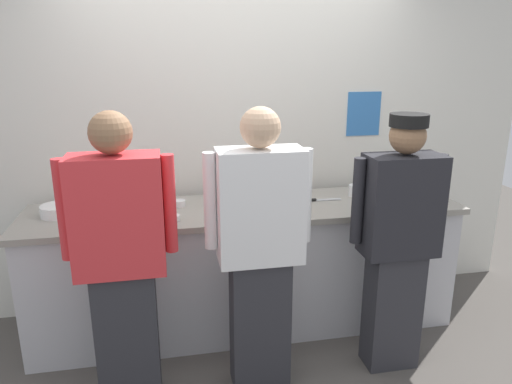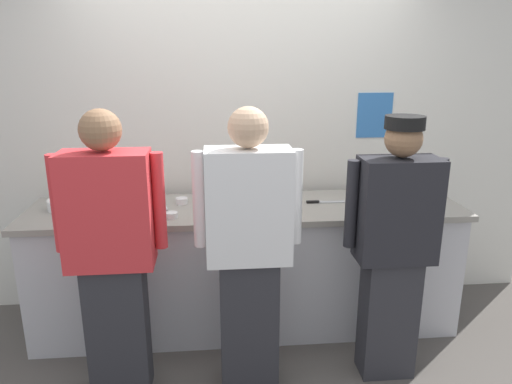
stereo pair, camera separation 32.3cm
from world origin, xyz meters
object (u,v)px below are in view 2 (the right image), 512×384
mixing_bowl_steel (237,197)px  squeeze_bottle_primary (270,200)px  plate_stack_front (64,204)px  sheet_tray (135,206)px  plate_stack_rear (406,200)px  chefs_knife (322,202)px  ramekin_red_sauce (182,201)px  ramekin_orange_sauce (172,215)px  chef_far_right (394,245)px  deli_cup (360,194)px  squeeze_bottle_secondary (284,200)px  chef_center (249,247)px  chef_near_left (112,252)px

mixing_bowl_steel → squeeze_bottle_primary: size_ratio=1.62×
plate_stack_front → sheet_tray: size_ratio=0.55×
plate_stack_rear → chefs_knife: plate_stack_rear is taller
ramekin_red_sauce → chefs_knife: (0.99, -0.07, -0.02)m
ramekin_orange_sauce → mixing_bowl_steel: bearing=29.5°
chef_far_right → plate_stack_front: size_ratio=7.32×
sheet_tray → deli_cup: bearing=2.2°
plate_stack_rear → squeeze_bottle_secondary: (-0.88, -0.11, 0.06)m
chef_center → chefs_knife: size_ratio=6.08×
plate_stack_front → squeeze_bottle_primary: squeeze_bottle_primary is taller
ramekin_red_sauce → deli_cup: bearing=-0.3°
mixing_bowl_steel → squeeze_bottle_primary: bearing=-46.2°
chef_near_left → squeeze_bottle_primary: chef_near_left is taller
sheet_tray → squeeze_bottle_secondary: size_ratio=2.05×
chef_center → mixing_bowl_steel: bearing=92.2°
plate_stack_front → deli_cup: deli_cup is taller
chef_near_left → chef_far_right: size_ratio=1.04×
squeeze_bottle_primary → squeeze_bottle_secondary: 0.09m
sheet_tray → chef_far_right: bearing=-22.8°
plate_stack_rear → sheet_tray: plate_stack_rear is taller
chef_center → chefs_knife: bearing=50.0°
plate_stack_front → ramekin_orange_sauce: size_ratio=2.75×
deli_cup → mixing_bowl_steel: bearing=-177.4°
plate_stack_rear → ramekin_orange_sauce: bearing=-175.3°
chef_center → chefs_knife: 0.90m
chef_far_right → sheet_tray: size_ratio=4.00×
chef_far_right → plate_stack_rear: (0.30, 0.57, 0.09)m
chef_center → chefs_knife: chef_center is taller
ramekin_red_sauce → chefs_knife: bearing=-3.8°
plate_stack_front → chef_far_right: bearing=-18.5°
chef_near_left → ramekin_red_sauce: (0.34, 0.75, 0.05)m
squeeze_bottle_secondary → ramekin_red_sauce: (-0.69, 0.27, -0.07)m
chef_far_right → plate_stack_front: bearing=161.5°
chef_near_left → ramekin_red_sauce: chef_near_left is taller
mixing_bowl_steel → chefs_knife: 0.61m
sheet_tray → squeeze_bottle_secondary: (1.00, -0.20, 0.08)m
squeeze_bottle_primary → ramekin_red_sauce: 0.65m
ramekin_orange_sauce → chef_near_left: bearing=-122.8°
sheet_tray → chefs_knife: (1.31, 0.00, -0.01)m
chef_near_left → ramekin_orange_sauce: 0.55m
chef_center → squeeze_bottle_primary: size_ratio=8.37×
sheet_tray → squeeze_bottle_primary: size_ratio=2.01×
squeeze_bottle_primary → deli_cup: (0.69, 0.26, -0.05)m
mixing_bowl_steel → squeeze_bottle_primary: 0.30m
plate_stack_front → deli_cup: size_ratio=2.45×
chef_far_right → sheet_tray: bearing=157.2°
plate_stack_front → ramekin_red_sauce: 0.79m
sheet_tray → squeeze_bottle_primary: 0.93m
squeeze_bottle_primary → ramekin_red_sauce: size_ratio=2.37×
sheet_tray → chef_near_left: bearing=-92.3°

